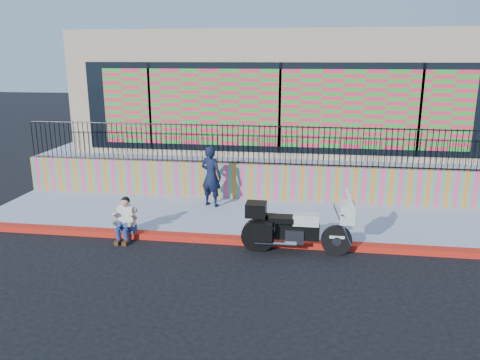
# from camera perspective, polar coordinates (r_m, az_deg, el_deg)

# --- Properties ---
(ground) EXTENTS (90.00, 90.00, 0.00)m
(ground) POSITION_cam_1_polar(r_m,az_deg,el_deg) (11.47, 3.22, -7.88)
(ground) COLOR black
(ground) RESTS_ON ground
(red_curb) EXTENTS (16.00, 0.30, 0.15)m
(red_curb) POSITION_cam_1_polar(r_m,az_deg,el_deg) (11.44, 3.22, -7.53)
(red_curb) COLOR red
(red_curb) RESTS_ON ground
(sidewalk) EXTENTS (16.00, 3.00, 0.15)m
(sidewalk) POSITION_cam_1_polar(r_m,az_deg,el_deg) (12.97, 3.89, -4.78)
(sidewalk) COLOR #98A2B6
(sidewalk) RESTS_ON ground
(mural_wall) EXTENTS (16.00, 0.20, 1.10)m
(mural_wall) POSITION_cam_1_polar(r_m,az_deg,el_deg) (14.31, 4.45, -0.28)
(mural_wall) COLOR #F23F6C
(mural_wall) RESTS_ON sidewalk
(metal_fence) EXTENTS (15.80, 0.04, 1.20)m
(metal_fence) POSITION_cam_1_polar(r_m,az_deg,el_deg) (14.05, 4.54, 4.25)
(metal_fence) COLOR black
(metal_fence) RESTS_ON mural_wall
(elevated_platform) EXTENTS (16.00, 10.00, 1.25)m
(elevated_platform) POSITION_cam_1_polar(r_m,az_deg,el_deg) (19.29, 5.52, 3.42)
(elevated_platform) COLOR #98A2B6
(elevated_platform) RESTS_ON ground
(storefront_building) EXTENTS (14.00, 8.06, 4.00)m
(storefront_building) POSITION_cam_1_polar(r_m,az_deg,el_deg) (18.73, 5.69, 11.18)
(storefront_building) COLOR tan
(storefront_building) RESTS_ON elevated_platform
(police_motorcycle) EXTENTS (2.51, 0.83, 1.56)m
(police_motorcycle) POSITION_cam_1_polar(r_m,az_deg,el_deg) (10.87, 6.74, -5.57)
(police_motorcycle) COLOR black
(police_motorcycle) RESTS_ON ground
(police_officer) EXTENTS (0.76, 0.63, 1.80)m
(police_officer) POSITION_cam_1_polar(r_m,az_deg,el_deg) (13.63, -3.54, 0.48)
(police_officer) COLOR black
(police_officer) RESTS_ON sidewalk
(seated_man) EXTENTS (0.54, 0.71, 1.06)m
(seated_man) POSITION_cam_1_polar(r_m,az_deg,el_deg) (11.90, -13.87, -5.12)
(seated_man) COLOR navy
(seated_man) RESTS_ON ground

